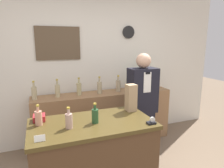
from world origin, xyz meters
name	(u,v)px	position (x,y,z in m)	size (l,w,h in m)	color
back_wall	(88,65)	(0.00, 2.00, 1.35)	(5.20, 0.09, 2.70)	silver
back_shelf	(104,118)	(0.19, 1.72, 0.45)	(2.37, 0.44, 0.90)	#8E6642
display_counter	(93,162)	(-0.35, 0.50, 0.47)	(1.28, 0.70, 0.94)	#4C331E
shopkeeper	(142,108)	(0.56, 1.06, 0.80)	(0.40, 0.25, 1.60)	black
potted_plant	(147,77)	(1.01, 1.72, 1.13)	(0.30, 0.30, 0.40)	#4C3D2D
paper_bag	(131,98)	(0.19, 0.68, 1.10)	(0.12, 0.11, 0.33)	tan
tape_dispenser	(152,122)	(0.21, 0.24, 0.96)	(0.09, 0.06, 0.07)	black
price_card_left	(40,138)	(-0.87, 0.26, 0.96)	(0.09, 0.02, 0.06)	white
gift_box	(39,118)	(-0.86, 0.74, 0.97)	(0.13, 0.14, 0.06)	maroon
counter_bottle_0	(39,118)	(-0.87, 0.62, 1.02)	(0.07, 0.07, 0.21)	tan
counter_bottle_1	(69,120)	(-0.59, 0.44, 1.02)	(0.07, 0.07, 0.21)	tan
counter_bottle_2	(95,115)	(-0.32, 0.47, 1.02)	(0.07, 0.07, 0.21)	#274E2A
shelf_bottle_0	(34,93)	(-0.91, 1.71, 1.01)	(0.08, 0.08, 0.29)	tan
shelf_bottle_1	(58,90)	(-0.57, 1.73, 1.01)	(0.08, 0.08, 0.29)	tan
shelf_bottle_2	(79,88)	(-0.23, 1.74, 1.01)	(0.08, 0.08, 0.29)	tan
shelf_bottle_3	(100,87)	(0.11, 1.71, 1.01)	(0.08, 0.08, 0.29)	tan
shelf_bottle_4	(118,85)	(0.45, 1.72, 1.01)	(0.08, 0.08, 0.29)	tan
shelf_bottle_5	(135,84)	(0.79, 1.73, 1.01)	(0.08, 0.08, 0.29)	tan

